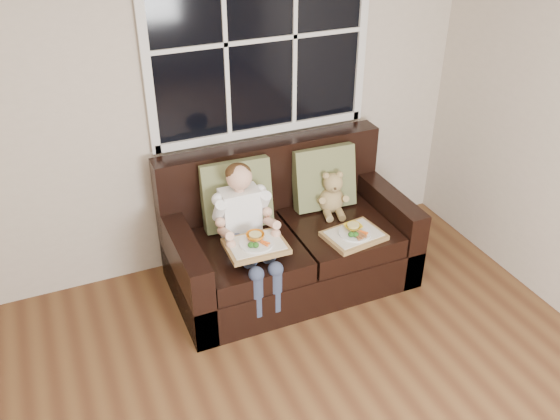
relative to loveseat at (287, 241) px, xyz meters
name	(u,v)px	position (x,y,z in m)	size (l,w,h in m)	color
room_walls	(350,285)	(-0.69, -2.02, 1.28)	(4.52, 5.02, 2.71)	beige
window_back	(260,40)	(0.00, 0.46, 1.34)	(1.62, 0.04, 1.37)	black
loveseat	(287,241)	(0.00, 0.00, 0.00)	(1.70, 0.92, 0.96)	black
pillow_left	(236,194)	(-0.32, 0.15, 0.38)	(0.50, 0.25, 0.50)	olive
pillow_right	(324,177)	(0.36, 0.15, 0.37)	(0.47, 0.24, 0.47)	olive
child	(245,220)	(-0.36, -0.12, 0.33)	(0.38, 0.59, 0.86)	white
teddy_bear	(332,195)	(0.38, 0.04, 0.27)	(0.23, 0.27, 0.34)	tan
tray_left	(256,244)	(-0.36, -0.31, 0.26)	(0.39, 0.30, 0.09)	#A27649
tray_right	(354,234)	(0.35, -0.34, 0.17)	(0.43, 0.35, 0.09)	#A27649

